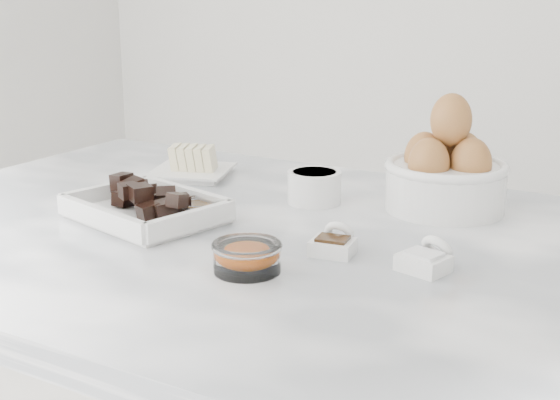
{
  "coord_description": "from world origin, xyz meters",
  "views": [
    {
      "loc": [
        0.54,
        -0.87,
        1.28
      ],
      "look_at": [
        0.02,
        0.03,
        0.98
      ],
      "focal_mm": 50.0,
      "sensor_mm": 36.0,
      "label": 1
    }
  ],
  "objects_px": {
    "zest_bowl": "(247,256)",
    "salt_spoon": "(427,259)",
    "sugar_ramekin": "(314,186)",
    "egg_bowl": "(446,173)",
    "vanilla_spoon": "(334,243)",
    "butter_plate": "(190,165)",
    "honey_bowl": "(198,210)",
    "chocolate_dish": "(145,204)"
  },
  "relations": [
    {
      "from": "honey_bowl",
      "to": "salt_spoon",
      "type": "distance_m",
      "value": 0.36
    },
    {
      "from": "salt_spoon",
      "to": "sugar_ramekin",
      "type": "bearing_deg",
      "value": 142.95
    },
    {
      "from": "salt_spoon",
      "to": "zest_bowl",
      "type": "bearing_deg",
      "value": -148.24
    },
    {
      "from": "egg_bowl",
      "to": "vanilla_spoon",
      "type": "bearing_deg",
      "value": -102.73
    },
    {
      "from": "honey_bowl",
      "to": "vanilla_spoon",
      "type": "bearing_deg",
      "value": -7.6
    },
    {
      "from": "zest_bowl",
      "to": "salt_spoon",
      "type": "xyz_separation_m",
      "value": [
        0.18,
        0.11,
        -0.01
      ]
    },
    {
      "from": "zest_bowl",
      "to": "honey_bowl",
      "type": "bearing_deg",
      "value": 140.83
    },
    {
      "from": "butter_plate",
      "to": "egg_bowl",
      "type": "height_order",
      "value": "egg_bowl"
    },
    {
      "from": "egg_bowl",
      "to": "honey_bowl",
      "type": "relative_size",
      "value": 2.85
    },
    {
      "from": "sugar_ramekin",
      "to": "vanilla_spoon",
      "type": "relative_size",
      "value": 1.18
    },
    {
      "from": "egg_bowl",
      "to": "salt_spoon",
      "type": "distance_m",
      "value": 0.27
    },
    {
      "from": "butter_plate",
      "to": "honey_bowl",
      "type": "relative_size",
      "value": 2.55
    },
    {
      "from": "egg_bowl",
      "to": "vanilla_spoon",
      "type": "xyz_separation_m",
      "value": [
        -0.06,
        -0.26,
        -0.04
      ]
    },
    {
      "from": "salt_spoon",
      "to": "honey_bowl",
      "type": "bearing_deg",
      "value": 175.41
    },
    {
      "from": "sugar_ramekin",
      "to": "butter_plate",
      "type": "bearing_deg",
      "value": 171.88
    },
    {
      "from": "zest_bowl",
      "to": "salt_spoon",
      "type": "bearing_deg",
      "value": 31.76
    },
    {
      "from": "butter_plate",
      "to": "zest_bowl",
      "type": "xyz_separation_m",
      "value": [
        0.34,
        -0.34,
        -0.0
      ]
    },
    {
      "from": "butter_plate",
      "to": "zest_bowl",
      "type": "relative_size",
      "value": 1.94
    },
    {
      "from": "chocolate_dish",
      "to": "honey_bowl",
      "type": "distance_m",
      "value": 0.08
    },
    {
      "from": "sugar_ramekin",
      "to": "egg_bowl",
      "type": "bearing_deg",
      "value": 18.91
    },
    {
      "from": "zest_bowl",
      "to": "vanilla_spoon",
      "type": "height_order",
      "value": "vanilla_spoon"
    },
    {
      "from": "zest_bowl",
      "to": "vanilla_spoon",
      "type": "bearing_deg",
      "value": 61.22
    },
    {
      "from": "vanilla_spoon",
      "to": "butter_plate",
      "type": "bearing_deg",
      "value": 149.75
    },
    {
      "from": "sugar_ramekin",
      "to": "zest_bowl",
      "type": "distance_m",
      "value": 0.31
    },
    {
      "from": "chocolate_dish",
      "to": "sugar_ramekin",
      "type": "bearing_deg",
      "value": 50.0
    },
    {
      "from": "butter_plate",
      "to": "vanilla_spoon",
      "type": "relative_size",
      "value": 2.33
    },
    {
      "from": "chocolate_dish",
      "to": "honey_bowl",
      "type": "xyz_separation_m",
      "value": [
        0.06,
        0.04,
        -0.01
      ]
    },
    {
      "from": "butter_plate",
      "to": "salt_spoon",
      "type": "distance_m",
      "value": 0.57
    },
    {
      "from": "honey_bowl",
      "to": "salt_spoon",
      "type": "height_order",
      "value": "salt_spoon"
    },
    {
      "from": "salt_spoon",
      "to": "butter_plate",
      "type": "bearing_deg",
      "value": 156.23
    },
    {
      "from": "chocolate_dish",
      "to": "zest_bowl",
      "type": "relative_size",
      "value": 2.92
    },
    {
      "from": "zest_bowl",
      "to": "sugar_ramekin",
      "type": "bearing_deg",
      "value": 102.83
    },
    {
      "from": "butter_plate",
      "to": "egg_bowl",
      "type": "xyz_separation_m",
      "value": [
        0.46,
        0.03,
        0.04
      ]
    },
    {
      "from": "butter_plate",
      "to": "vanilla_spoon",
      "type": "height_order",
      "value": "butter_plate"
    },
    {
      "from": "sugar_ramekin",
      "to": "zest_bowl",
      "type": "xyz_separation_m",
      "value": [
        0.07,
        -0.3,
        -0.01
      ]
    },
    {
      "from": "egg_bowl",
      "to": "zest_bowl",
      "type": "xyz_separation_m",
      "value": [
        -0.12,
        -0.37,
        -0.04
      ]
    },
    {
      "from": "chocolate_dish",
      "to": "salt_spoon",
      "type": "relative_size",
      "value": 3.21
    },
    {
      "from": "egg_bowl",
      "to": "salt_spoon",
      "type": "relative_size",
      "value": 2.39
    },
    {
      "from": "chocolate_dish",
      "to": "butter_plate",
      "type": "xyz_separation_m",
      "value": [
        -0.1,
        0.24,
        -0.0
      ]
    },
    {
      "from": "butter_plate",
      "to": "sugar_ramekin",
      "type": "xyz_separation_m",
      "value": [
        0.27,
        -0.04,
        0.01
      ]
    },
    {
      "from": "butter_plate",
      "to": "honey_bowl",
      "type": "bearing_deg",
      "value": -51.11
    },
    {
      "from": "sugar_ramekin",
      "to": "egg_bowl",
      "type": "distance_m",
      "value": 0.2
    }
  ]
}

